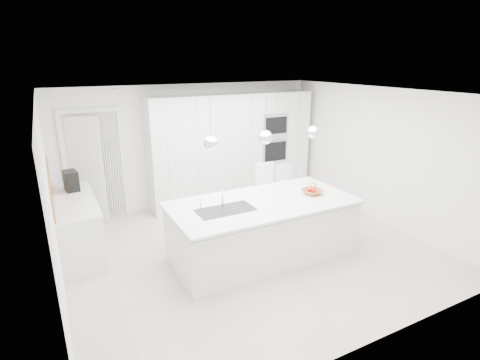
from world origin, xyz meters
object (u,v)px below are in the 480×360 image
espresso_machine (71,181)px  bar_stool_right (287,194)px  bar_stool_left (268,196)px  island_base (264,231)px  fruit_bowl (312,192)px

espresso_machine → bar_stool_right: espresso_machine is taller
bar_stool_left → bar_stool_right: 0.47m
espresso_machine → bar_stool_left: (3.19, -1.00, -0.48)m
island_base → bar_stool_right: bearing=42.1°
fruit_bowl → bar_stool_right: size_ratio=0.31×
espresso_machine → bar_stool_left: bearing=-24.9°
bar_stool_left → bar_stool_right: (0.46, 0.07, -0.06)m
island_base → espresso_machine: size_ratio=8.48×
island_base → bar_stool_right: bar_stool_right is taller
espresso_machine → island_base: bearing=-45.0°
island_base → bar_stool_left: bearing=55.1°
fruit_bowl → bar_stool_right: bar_stool_right is taller
island_base → fruit_bowl: bearing=-2.6°
espresso_machine → bar_stool_right: size_ratio=0.31×
espresso_machine → bar_stool_right: 3.80m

